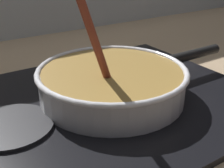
# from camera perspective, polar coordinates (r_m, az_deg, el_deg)

# --- Properties ---
(hob_plate) EXTENTS (0.56, 0.48, 0.01)m
(hob_plate) POSITION_cam_1_polar(r_m,az_deg,el_deg) (0.59, -0.00, -3.01)
(hob_plate) COLOR black
(hob_plate) RESTS_ON ground
(burner_ring) EXTENTS (0.16, 0.16, 0.01)m
(burner_ring) POSITION_cam_1_polar(r_m,az_deg,el_deg) (0.59, -0.00, -2.15)
(burner_ring) COLOR #592D0C
(burner_ring) RESTS_ON hob_plate
(spare_burner) EXTENTS (0.14, 0.14, 0.01)m
(spare_burner) POSITION_cam_1_polar(r_m,az_deg,el_deg) (0.52, -18.82, -7.58)
(spare_burner) COLOR #262628
(spare_burner) RESTS_ON hob_plate
(cooking_pan) EXTENTS (0.44, 0.29, 0.28)m
(cooking_pan) POSITION_cam_1_polar(r_m,az_deg,el_deg) (0.58, 0.13, 0.52)
(cooking_pan) COLOR silver
(cooking_pan) RESTS_ON hob_plate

